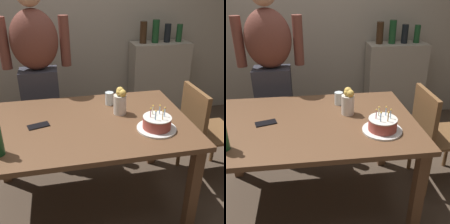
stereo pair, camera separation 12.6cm
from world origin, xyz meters
The scene contains 10 objects.
ground_plane centered at (0.00, 0.00, 0.00)m, with size 10.00×10.00×0.00m, color #47382B.
back_wall centered at (0.00, 1.55, 1.30)m, with size 5.20×0.10×2.60m, color #9E9384.
dining_table centered at (0.00, 0.00, 0.64)m, with size 1.50×0.96×0.74m.
birthday_cake centered at (0.47, -0.20, 0.78)m, with size 0.27×0.27×0.16m.
water_glass_near centered at (0.24, 0.27, 0.79)m, with size 0.07×0.07×0.10m, color silver.
cell_phone centered at (-0.31, 0.01, 0.74)m, with size 0.14×0.07×0.01m, color black.
flower_vase centered at (0.28, 0.09, 0.84)m, with size 0.10×0.10×0.21m.
person_man_bearded centered at (-0.32, 0.75, 0.87)m, with size 0.61×0.27×1.66m.
dining_chair centered at (1.01, 0.12, 0.52)m, with size 0.42×0.42×0.87m.
shelf_cabinet centered at (1.07, 1.33, 0.51)m, with size 0.69×0.30×1.24m.
Camera 2 is at (-0.02, -1.70, 1.64)m, focal length 43.09 mm.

